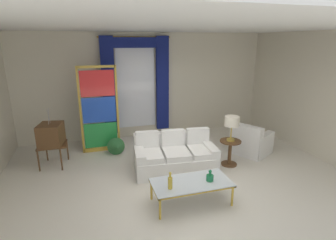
{
  "coord_description": "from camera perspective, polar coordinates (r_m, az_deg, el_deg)",
  "views": [
    {
      "loc": [
        -1.65,
        -4.66,
        2.76
      ],
      "look_at": [
        0.02,
        0.9,
        1.05
      ],
      "focal_mm": 28.73,
      "sensor_mm": 36.0,
      "label": 1
    }
  ],
  "objects": [
    {
      "name": "armchair_white",
      "position": [
        7.13,
        17.08,
        -4.62
      ],
      "size": [
        1.1,
        1.09,
        0.8
      ],
      "color": "white",
      "rests_on": "ground"
    },
    {
      "name": "coffee_table",
      "position": [
        4.82,
        4.97,
        -13.26
      ],
      "size": [
        1.38,
        0.67,
        0.41
      ],
      "color": "silver",
      "rests_on": "ground"
    },
    {
      "name": "round_side_table",
      "position": [
        6.34,
        12.99,
        -6.3
      ],
      "size": [
        0.48,
        0.48,
        0.59
      ],
      "color": "brown",
      "rests_on": "ground"
    },
    {
      "name": "vintage_tv",
      "position": [
        6.57,
        -23.57,
        -3.02
      ],
      "size": [
        0.62,
        0.67,
        1.35
      ],
      "color": "brown",
      "rests_on": "ground"
    },
    {
      "name": "table_lamp_brass",
      "position": [
        6.12,
        13.4,
        -0.47
      ],
      "size": [
        0.32,
        0.32,
        0.57
      ],
      "color": "#B29338",
      "rests_on": "round_side_table"
    },
    {
      "name": "wall_rear",
      "position": [
        7.99,
        -4.62,
        7.3
      ],
      "size": [
        8.0,
        0.12,
        3.0
      ],
      "primitive_type": "cube",
      "color": "beige",
      "rests_on": "ground"
    },
    {
      "name": "wall_right",
      "position": [
        7.58,
        28.26,
        4.9
      ],
      "size": [
        0.12,
        7.0,
        3.0
      ],
      "primitive_type": "cube",
      "color": "beige",
      "rests_on": "ground"
    },
    {
      "name": "stained_glass_divider",
      "position": [
        6.96,
        -14.36,
        1.74
      ],
      "size": [
        0.95,
        0.05,
        2.2
      ],
      "color": "gold",
      "rests_on": "ground"
    },
    {
      "name": "bottle_blue_decanter",
      "position": [
        4.54,
        0.46,
        -13.03
      ],
      "size": [
        0.08,
        0.08,
        0.3
      ],
      "color": "gold",
      "rests_on": "coffee_table"
    },
    {
      "name": "peacock_figurine",
      "position": [
        6.84,
        -10.87,
        -5.69
      ],
      "size": [
        0.44,
        0.6,
        0.5
      ],
      "color": "beige",
      "rests_on": "ground"
    },
    {
      "name": "ground_plane",
      "position": [
        5.66,
        2.52,
        -12.78
      ],
      "size": [
        16.0,
        16.0,
        0.0
      ],
      "primitive_type": "plane",
      "color": "silver"
    },
    {
      "name": "curtained_window",
      "position": [
        7.73,
        -6.79,
        8.74
      ],
      "size": [
        2.0,
        0.17,
        2.7
      ],
      "color": "white",
      "rests_on": "ground"
    },
    {
      "name": "couch_white_long",
      "position": [
        6.03,
        1.36,
        -7.63
      ],
      "size": [
        1.83,
        1.08,
        0.86
      ],
      "color": "white",
      "rests_on": "ground"
    },
    {
      "name": "ceiling_slab",
      "position": [
        5.71,
        0.13,
        19.03
      ],
      "size": [
        8.0,
        7.6,
        0.04
      ],
      "primitive_type": "cube",
      "color": "white"
    },
    {
      "name": "bottle_crystal_tall",
      "position": [
        4.84,
        8.88,
        -11.89
      ],
      "size": [
        0.13,
        0.13,
        0.21
      ],
      "color": "#196B3D",
      "rests_on": "coffee_table"
    }
  ]
}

